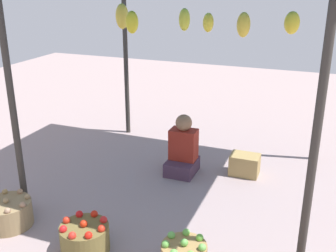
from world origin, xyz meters
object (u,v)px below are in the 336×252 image
(vendor_person, at_px, (183,151))
(wooden_crate_near_vendor, at_px, (245,165))
(basket_red_tomatoes, at_px, (85,237))
(basket_potatoes, at_px, (8,213))

(vendor_person, bearing_deg, wooden_crate_near_vendor, 16.43)
(vendor_person, distance_m, basket_red_tomatoes, 1.89)
(basket_red_tomatoes, relative_size, wooden_crate_near_vendor, 1.25)
(vendor_person, height_order, wooden_crate_near_vendor, vendor_person)
(vendor_person, distance_m, basket_potatoes, 2.19)
(basket_potatoes, height_order, wooden_crate_near_vendor, basket_potatoes)
(basket_potatoes, relative_size, wooden_crate_near_vendor, 1.32)
(basket_potatoes, xyz_separation_m, wooden_crate_near_vendor, (2.02, 2.02, -0.00))
(basket_red_tomatoes, height_order, wooden_crate_near_vendor, basket_red_tomatoes)
(vendor_person, bearing_deg, basket_potatoes, -125.09)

